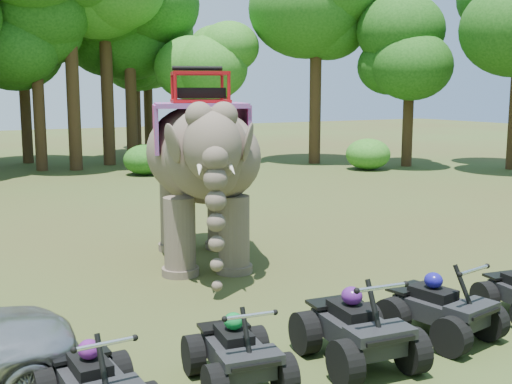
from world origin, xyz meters
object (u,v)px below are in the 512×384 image
(elephant, at_px, (201,166))
(atv_2, at_px, (357,318))
(atv_3, at_px, (441,299))
(atv_1, at_px, (237,342))
(atv_0, at_px, (93,374))

(elephant, xyz_separation_m, atv_2, (-0.37, -6.08, -1.50))
(atv_3, bearing_deg, elephant, 92.91)
(atv_1, distance_m, atv_2, 1.80)
(atv_1, xyz_separation_m, atv_3, (3.50, -0.10, 0.05))
(atv_0, relative_size, atv_3, 0.94)
(atv_1, height_order, atv_2, atv_2)
(atv_0, bearing_deg, elephant, 54.24)
(atv_1, bearing_deg, atv_2, 1.21)
(elephant, relative_size, atv_0, 3.26)
(atv_0, relative_size, atv_1, 1.02)
(atv_1, bearing_deg, atv_0, -170.43)
(atv_0, distance_m, atv_2, 3.67)
(elephant, bearing_deg, atv_0, -105.64)
(elephant, relative_size, atv_1, 3.32)
(elephant, distance_m, atv_1, 6.44)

